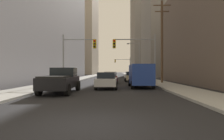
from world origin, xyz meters
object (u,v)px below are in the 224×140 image
at_px(sedan_silver, 107,80).
at_px(traffic_signal_near_left, 78,51).
at_px(traffic_signal_far_right, 123,63).
at_px(pickup_truck_black, 61,80).
at_px(sedan_beige, 131,77).
at_px(cargo_van_blue, 140,74).
at_px(traffic_signal_near_right, 136,50).
at_px(sedan_maroon, 110,77).

relative_size(sedan_silver, traffic_signal_near_left, 0.71).
bearing_deg(traffic_signal_far_right, pickup_truck_black, -97.73).
relative_size(sedan_silver, sedan_beige, 1.00).
bearing_deg(pickup_truck_black, traffic_signal_far_right, 82.27).
height_order(cargo_van_blue, traffic_signal_near_right, traffic_signal_near_right).
xyz_separation_m(sedan_silver, sedan_beige, (3.15, 11.55, 0.00)).
relative_size(sedan_maroon, traffic_signal_far_right, 0.71).
bearing_deg(traffic_signal_near_right, traffic_signal_far_right, 90.04).
height_order(pickup_truck_black, cargo_van_blue, cargo_van_blue).
bearing_deg(sedan_maroon, traffic_signal_near_right, -37.99).
bearing_deg(cargo_van_blue, traffic_signal_near_left, 152.18).
height_order(sedan_silver, traffic_signal_far_right, traffic_signal_far_right).
bearing_deg(traffic_signal_near_right, sedan_silver, -122.77).
height_order(sedan_silver, traffic_signal_near_right, traffic_signal_near_right).
distance_m(sedan_maroon, traffic_signal_near_right, 5.23).
bearing_deg(traffic_signal_near_right, sedan_beige, 91.06).
distance_m(pickup_truck_black, cargo_van_blue, 8.05).
height_order(cargo_van_blue, sedan_beige, cargo_van_blue).
bearing_deg(traffic_signal_near_left, sedan_maroon, 32.89).
relative_size(cargo_van_blue, traffic_signal_near_left, 0.87).
height_order(pickup_truck_black, sedan_maroon, pickup_truck_black).
bearing_deg(sedan_silver, sedan_beige, 74.72).
bearing_deg(sedan_beige, traffic_signal_near_left, -136.85).
relative_size(pickup_truck_black, sedan_beige, 1.29).
bearing_deg(pickup_truck_black, sedan_beige, 66.38).
xyz_separation_m(sedan_beige, traffic_signal_far_right, (0.10, 33.53, 3.34)).
relative_size(sedan_beige, traffic_signal_near_left, 0.71).
bearing_deg(traffic_signal_near_left, traffic_signal_far_right, 80.09).
height_order(traffic_signal_near_left, traffic_signal_far_right, same).
relative_size(pickup_truck_black, sedan_maroon, 1.29).
height_order(sedan_maroon, traffic_signal_near_right, traffic_signal_near_right).
relative_size(cargo_van_blue, sedan_beige, 1.23).
height_order(sedan_beige, traffic_signal_far_right, traffic_signal_far_right).
relative_size(sedan_silver, traffic_signal_near_right, 0.71).
xyz_separation_m(cargo_van_blue, sedan_beige, (-0.13, 10.17, -0.52)).
distance_m(sedan_silver, traffic_signal_near_left, 7.12).
xyz_separation_m(pickup_truck_black, sedan_maroon, (3.41, 10.80, -0.16)).
bearing_deg(traffic_signal_far_right, sedan_beige, -90.16).
distance_m(cargo_van_blue, sedan_beige, 10.18).
bearing_deg(traffic_signal_near_right, sedan_maroon, 142.01).
bearing_deg(traffic_signal_far_right, sedan_silver, -94.12).
xyz_separation_m(sedan_maroon, traffic_signal_near_right, (3.18, -2.48, 3.33)).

